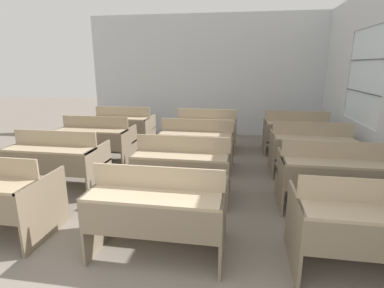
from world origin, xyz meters
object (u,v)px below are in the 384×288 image
at_px(bench_front_right, 371,227).
at_px(bench_third_left, 97,139).
at_px(bench_second_left, 58,160).
at_px(bench_second_center, 183,167).
at_px(bench_back_left, 123,126).
at_px(bench_back_center, 207,129).
at_px(bench_front_center, 159,209).
at_px(bench_third_center, 197,143).
at_px(bench_third_right, 310,148).
at_px(bench_second_right, 331,175).
at_px(bench_back_right, 296,132).

distance_m(bench_front_right, bench_third_left, 4.66).
distance_m(bench_second_left, bench_second_center, 1.92).
distance_m(bench_back_left, bench_back_center, 1.95).
height_order(bench_third_left, bench_back_center, same).
bearing_deg(bench_front_center, bench_second_center, 90.13).
bearing_deg(bench_third_left, bench_back_left, 89.38).
bearing_deg(bench_third_center, bench_third_right, 0.12).
xyz_separation_m(bench_second_right, bench_back_left, (-3.89, 2.59, 0.00)).
bearing_deg(bench_second_right, bench_front_center, -146.42).
relative_size(bench_front_right, bench_second_left, 1.00).
relative_size(bench_third_center, bench_third_right, 1.00).
xyz_separation_m(bench_third_left, bench_third_center, (1.94, 0.01, 0.00)).
bearing_deg(bench_second_left, bench_third_left, 90.65).
distance_m(bench_second_left, bench_back_left, 2.60).
height_order(bench_front_center, bench_back_left, same).
bearing_deg(bench_third_center, bench_front_right, -53.38).
relative_size(bench_back_left, bench_back_right, 1.00).
distance_m(bench_third_center, bench_back_center, 1.28).
xyz_separation_m(bench_front_right, bench_back_right, (-0.00, 3.90, 0.00)).
xyz_separation_m(bench_third_left, bench_back_left, (0.01, 1.31, 0.00)).
xyz_separation_m(bench_second_right, bench_back_center, (-1.93, 2.57, 0.00)).
bearing_deg(bench_back_center, bench_second_right, -53.04).
bearing_deg(bench_front_right, bench_second_center, 146.26).
height_order(bench_back_center, bench_back_right, same).
bearing_deg(bench_second_center, bench_back_left, 126.34).
distance_m(bench_second_center, bench_third_left, 2.34).
height_order(bench_second_left, bench_back_center, same).
height_order(bench_second_center, bench_third_center, same).
relative_size(bench_second_center, bench_back_center, 1.00).
bearing_deg(bench_front_center, bench_front_right, -0.43).
height_order(bench_front_center, bench_second_center, same).
height_order(bench_third_center, bench_third_right, same).
relative_size(bench_second_left, bench_back_left, 1.00).
bearing_deg(bench_second_right, bench_third_center, 146.69).
xyz_separation_m(bench_third_center, bench_back_center, (0.03, 1.28, 0.00)).
bearing_deg(bench_second_left, bench_front_right, -18.78).
bearing_deg(bench_back_left, bench_front_center, -63.67).
distance_m(bench_second_right, bench_third_center, 2.35).
relative_size(bench_third_right, bench_back_right, 1.00).
bearing_deg(bench_third_left, bench_third_right, 0.15).
distance_m(bench_front_right, bench_third_center, 3.24).
relative_size(bench_second_right, bench_third_right, 1.00).
bearing_deg(bench_second_left, bench_third_center, 33.85).
xyz_separation_m(bench_second_center, bench_back_left, (-1.92, 2.62, 0.00)).
xyz_separation_m(bench_front_center, bench_third_right, (1.96, 2.59, 0.00)).
distance_m(bench_front_center, bench_front_right, 1.93).
bearing_deg(bench_third_right, bench_back_right, 91.54).
height_order(bench_second_right, bench_third_left, same).
bearing_deg(bench_front_center, bench_second_left, 146.04).
distance_m(bench_second_left, bench_back_right, 4.64).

